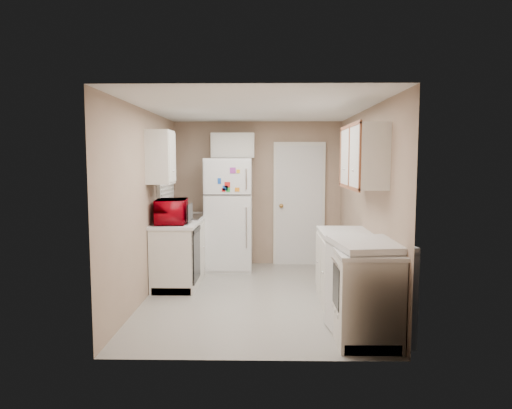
{
  "coord_description": "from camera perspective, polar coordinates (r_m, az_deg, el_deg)",
  "views": [
    {
      "loc": [
        0.11,
        -5.77,
        1.77
      ],
      "look_at": [
        0.0,
        0.5,
        1.15
      ],
      "focal_mm": 32.0,
      "sensor_mm": 36.0,
      "label": 1
    }
  ],
  "objects": [
    {
      "name": "floor",
      "position": [
        6.03,
        -0.09,
        -11.41
      ],
      "size": [
        3.8,
        3.8,
        0.0
      ],
      "primitive_type": "plane",
      "color": "#ACA9A2",
      "rests_on": "ground"
    },
    {
      "name": "cabinet_over_fridge",
      "position": [
        7.54,
        -2.89,
        7.38
      ],
      "size": [
        0.7,
        0.3,
        0.4
      ],
      "primitive_type": "cube",
      "color": "silver",
      "rests_on": "wall_back"
    },
    {
      "name": "sink",
      "position": [
        6.98,
        -8.98,
        -1.91
      ],
      "size": [
        0.54,
        0.74,
        0.16
      ],
      "primitive_type": "cube",
      "color": "gray",
      "rests_on": "left_counter"
    },
    {
      "name": "wall_front",
      "position": [
        3.91,
        -0.63,
        -2.7
      ],
      "size": [
        2.8,
        2.8,
        0.0
      ],
      "primitive_type": "plane",
      "color": "tan",
      "rests_on": "floor"
    },
    {
      "name": "ceiling",
      "position": [
        5.8,
        -0.09,
        11.88
      ],
      "size": [
        3.8,
        3.8,
        0.0
      ],
      "primitive_type": "plane",
      "color": "white",
      "rests_on": "floor"
    },
    {
      "name": "upper_cabinet_left",
      "position": [
        6.14,
        -11.85,
        5.81
      ],
      "size": [
        0.3,
        0.45,
        0.7
      ],
      "primitive_type": "cube",
      "color": "silver",
      "rests_on": "wall_left"
    },
    {
      "name": "window_blinds",
      "position": [
        6.98,
        -11.18,
        4.14
      ],
      "size": [
        0.1,
        0.98,
        1.08
      ],
      "primitive_type": "cube",
      "color": "silver",
      "rests_on": "wall_left"
    },
    {
      "name": "wall_back",
      "position": [
        7.69,
        0.19,
        1.39
      ],
      "size": [
        2.8,
        2.8,
        0.0
      ],
      "primitive_type": "plane",
      "color": "tan",
      "rests_on": "floor"
    },
    {
      "name": "upper_cabinet_right",
      "position": [
        5.39,
        13.28,
        5.83
      ],
      "size": [
        0.3,
        1.2,
        0.7
      ],
      "primitive_type": "cube",
      "color": "silver",
      "rests_on": "wall_right"
    },
    {
      "name": "left_counter",
      "position": [
        6.9,
        -9.15,
        -5.45
      ],
      "size": [
        0.6,
        1.8,
        0.9
      ],
      "primitive_type": "cube",
      "color": "silver",
      "rests_on": "floor"
    },
    {
      "name": "wall_left",
      "position": [
        5.99,
        -13.6,
        0.03
      ],
      "size": [
        3.8,
        3.8,
        0.0
      ],
      "primitive_type": "plane",
      "color": "tan",
      "rests_on": "floor"
    },
    {
      "name": "microwave",
      "position": [
        6.32,
        -10.5,
        -0.98
      ],
      "size": [
        0.62,
        0.39,
        0.4
      ],
      "primitive_type": "imported",
      "rotation": [
        0.0,
        0.0,
        1.67
      ],
      "color": "#91000C",
      "rests_on": "left_counter"
    },
    {
      "name": "dishwasher",
      "position": [
        6.27,
        -7.5,
        -6.18
      ],
      "size": [
        0.03,
        0.58,
        0.72
      ],
      "primitive_type": "cube",
      "color": "black",
      "rests_on": "floor"
    },
    {
      "name": "refrigerator",
      "position": [
        7.36,
        -3.4,
        -1.2
      ],
      "size": [
        0.74,
        0.72,
        1.79
      ],
      "primitive_type": "cube",
      "rotation": [
        0.0,
        0.0,
        0.01
      ],
      "color": "silver",
      "rests_on": "floor"
    },
    {
      "name": "interior_door",
      "position": [
        7.69,
        5.41,
        0.02
      ],
      "size": [
        0.86,
        0.06,
        2.08
      ],
      "primitive_type": "cube",
      "color": "silver",
      "rests_on": "floor"
    },
    {
      "name": "right_counter",
      "position": [
        5.23,
        12.02,
        -9.08
      ],
      "size": [
        0.6,
        2.0,
        0.9
      ],
      "primitive_type": "cube",
      "color": "silver",
      "rests_on": "floor"
    },
    {
      "name": "wall_right",
      "position": [
        5.94,
        13.55,
        -0.01
      ],
      "size": [
        3.8,
        3.8,
        0.0
      ],
      "primitive_type": "plane",
      "color": "tan",
      "rests_on": "floor"
    },
    {
      "name": "soap_bottle",
      "position": [
        7.19,
        -8.9,
        -0.57
      ],
      "size": [
        0.11,
        0.11,
        0.19
      ],
      "primitive_type": "imported",
      "rotation": [
        0.0,
        0.0,
        -0.34
      ],
      "color": "silver",
      "rests_on": "left_counter"
    },
    {
      "name": "stove",
      "position": [
        4.72,
        13.83,
        -10.22
      ],
      "size": [
        0.76,
        0.89,
        0.98
      ],
      "primitive_type": "cube",
      "rotation": [
        0.0,
        0.0,
        0.14
      ],
      "color": "silver",
      "rests_on": "floor"
    }
  ]
}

